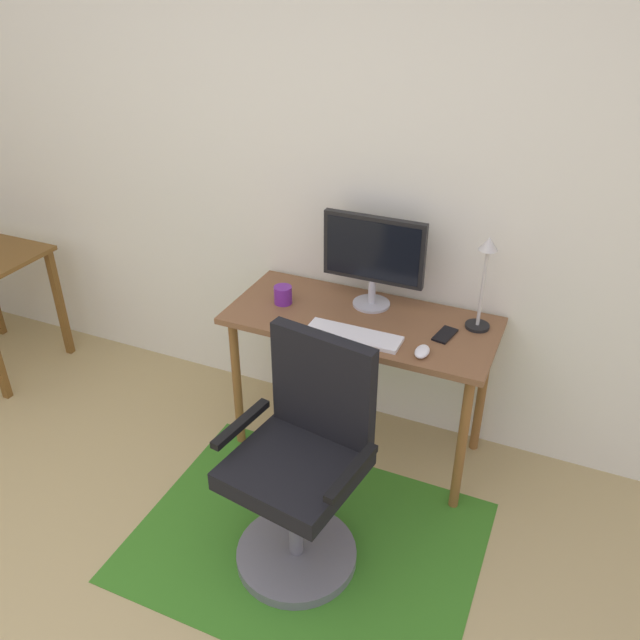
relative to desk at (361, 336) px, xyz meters
The scene contains 10 objects.
wall_back 0.79m from the desk, 132.78° to the left, with size 6.00×0.10×2.60m, color silver.
area_rug 0.96m from the desk, 87.66° to the right, with size 1.47×1.11×0.01m, color #36771F.
desk is the anchor object (origin of this frame).
monitor 0.39m from the desk, 90.24° to the left, with size 0.49×0.18×0.45m.
keyboard 0.20m from the desk, 81.03° to the right, with size 0.43×0.13×0.02m, color white.
computer_mouse 0.41m from the desk, 28.56° to the right, with size 0.06×0.10×0.03m, color white.
coffee_cup 0.42m from the desk, behind, with size 0.09×0.09×0.09m, color #69248A.
cell_phone 0.41m from the desk, ahead, with size 0.07×0.14×0.01m, color black.
desk_lamp 0.65m from the desk, 14.66° to the left, with size 0.11×0.11×0.44m.
office_chair 0.77m from the desk, 87.14° to the right, with size 0.59×0.54×1.01m.
Camera 1 is at (1.20, -0.62, 2.28)m, focal length 36.46 mm.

